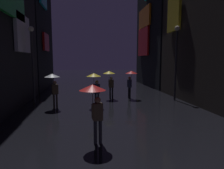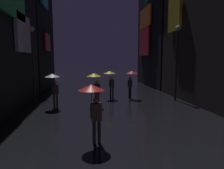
{
  "view_description": "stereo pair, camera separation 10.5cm",
  "coord_description": "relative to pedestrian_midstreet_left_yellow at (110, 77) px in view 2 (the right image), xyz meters",
  "views": [
    {
      "loc": [
        -1.55,
        -0.06,
        2.94
      ],
      "look_at": [
        0.0,
        11.15,
        1.54
      ],
      "focal_mm": 32.0,
      "sensor_mm": 36.0,
      "label": 1
    },
    {
      "loc": [
        -1.44,
        -0.08,
        2.94
      ],
      "look_at": [
        0.0,
        11.15,
        1.54
      ],
      "focal_mm": 32.0,
      "sensor_mm": 36.0,
      "label": 2
    }
  ],
  "objects": [
    {
      "name": "building_left_far",
      "position": [
        -7.82,
        7.3,
        7.24
      ],
      "size": [
        4.25,
        8.25,
        17.78
      ],
      "color": "black",
      "rests_on": "ground"
    },
    {
      "name": "building_right_far",
      "position": [
        7.14,
        7.44,
        6.96
      ],
      "size": [
        4.25,
        8.52,
        17.26
      ],
      "color": "black",
      "rests_on": "ground"
    },
    {
      "name": "pedestrian_midstreet_left_yellow",
      "position": [
        0.0,
        0.0,
        0.0
      ],
      "size": [
        0.9,
        0.9,
        2.12
      ],
      "color": "black",
      "rests_on": "ground"
    },
    {
      "name": "pedestrian_foreground_right_red",
      "position": [
        1.59,
        -0.1,
        0.0
      ],
      "size": [
        0.9,
        0.9,
        2.12
      ],
      "color": "black",
      "rests_on": "ground"
    },
    {
      "name": "pedestrian_far_right_yellow",
      "position": [
        -1.26,
        -2.46,
        0.0
      ],
      "size": [
        0.9,
        0.9,
        2.12
      ],
      "color": "#2D2D38",
      "rests_on": "ground"
    },
    {
      "name": "pedestrian_near_crossing_red",
      "position": [
        -1.57,
        -8.19,
        0.0
      ],
      "size": [
        0.9,
        0.9,
        2.12
      ],
      "color": "#2D2D38",
      "rests_on": "ground"
    },
    {
      "name": "pedestrian_foreground_left_clear",
      "position": [
        -3.78,
        -2.55,
        0.0
      ],
      "size": [
        0.9,
        0.9,
        2.12
      ],
      "color": "#38332D",
      "rests_on": "ground"
    },
    {
      "name": "streetlamp_right_far",
      "position": [
        4.66,
        -1.19,
        1.69
      ],
      "size": [
        0.36,
        0.36,
        5.34
      ],
      "color": "#2D2D33",
      "rests_on": "ground"
    },
    {
      "name": "streetlamp_left_far",
      "position": [
        -5.34,
        -0.77,
        1.58
      ],
      "size": [
        0.36,
        0.36,
        5.16
      ],
      "color": "#2D2D33",
      "rests_on": "ground"
    }
  ]
}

